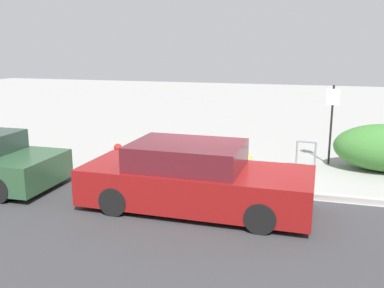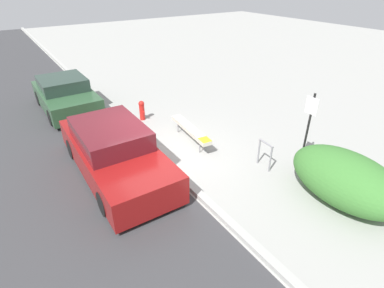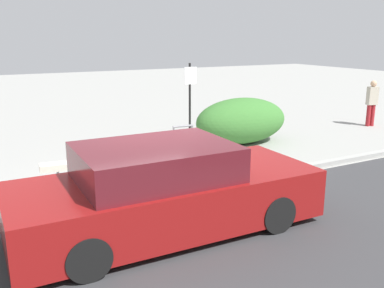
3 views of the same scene
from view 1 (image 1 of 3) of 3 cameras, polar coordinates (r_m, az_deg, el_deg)
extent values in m
plane|color=#9E9E99|center=(10.37, 3.88, -6.10)|extent=(60.00, 60.00, 0.00)
cube|color=#A8A8A3|center=(10.35, 3.88, -5.76)|extent=(60.00, 0.20, 0.13)
cylinder|color=gray|center=(11.95, -1.21, -2.53)|extent=(0.04, 0.04, 0.39)
cylinder|color=gray|center=(11.44, 6.14, -3.30)|extent=(0.04, 0.04, 0.39)
cylinder|color=gray|center=(12.10, -0.89, -2.32)|extent=(0.04, 0.04, 0.39)
cylinder|color=gray|center=(11.60, 6.37, -3.08)|extent=(0.04, 0.04, 0.39)
cube|color=beige|center=(11.68, 2.54, -1.58)|extent=(2.29, 0.54, 0.13)
cube|color=yellow|center=(11.40, 7.07, -1.67)|extent=(0.39, 0.34, 0.01)
cylinder|color=gray|center=(12.30, 13.77, -1.45)|extent=(0.05, 0.05, 0.80)
cylinder|color=gray|center=(12.26, 16.09, -1.64)|extent=(0.05, 0.05, 0.80)
cylinder|color=gray|center=(12.19, 15.04, 0.28)|extent=(0.55, 0.09, 0.05)
cylinder|color=black|center=(12.95, 18.05, 2.39)|extent=(0.06, 0.06, 2.30)
cube|color=white|center=(12.80, 18.31, 5.97)|extent=(0.36, 0.02, 0.46)
cylinder|color=red|center=(12.00, -9.79, -2.12)|extent=(0.20, 0.20, 0.60)
sphere|color=red|center=(11.91, -9.86, -0.47)|extent=(0.22, 0.22, 0.22)
cylinder|color=red|center=(12.05, -10.40, -1.79)|extent=(0.08, 0.07, 0.07)
cylinder|color=red|center=(11.92, -9.20, -1.89)|extent=(0.08, 0.07, 0.07)
cylinder|color=black|center=(9.64, 10.53, -5.90)|extent=(0.60, 0.19, 0.60)
cylinder|color=black|center=(8.03, 9.09, -9.73)|extent=(0.60, 0.19, 0.60)
cylinder|color=black|center=(10.35, -6.05, -4.42)|extent=(0.60, 0.19, 0.60)
cylinder|color=black|center=(8.88, -10.39, -7.54)|extent=(0.60, 0.19, 0.60)
cube|color=maroon|center=(9.04, 0.52, -5.53)|extent=(4.81, 1.91, 0.77)
cube|color=#59171F|center=(8.91, -0.65, -1.55)|extent=(2.32, 1.70, 0.54)
cylinder|color=black|center=(11.67, -18.89, -3.07)|extent=(0.60, 0.19, 0.60)
camera|label=2|loc=(7.92, 57.04, 18.90)|focal=28.00mm
camera|label=3|loc=(5.58, -46.65, 5.11)|focal=40.00mm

